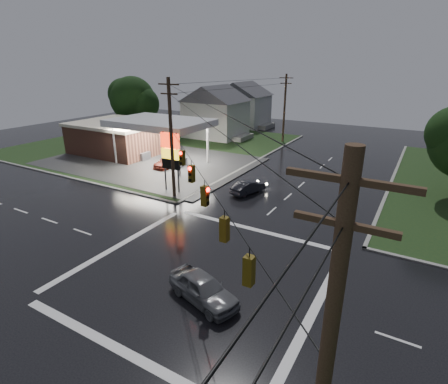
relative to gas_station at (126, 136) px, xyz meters
The scene contains 13 objects.
ground 32.46m from the gas_station, 37.50° to the right, with size 120.00×120.00×0.00m, color black.
grass_nw 6.79m from the gas_station, 92.95° to the left, with size 36.00×36.00×0.08m, color #183216.
gas_station is the anchor object (origin of this frame).
pylon_sign 17.81m from the gas_station, 31.22° to the right, with size 2.00×0.35×6.00m.
utility_pole_nw 19.38m from the gas_station, 32.23° to the right, with size 2.20×0.32×11.00m.
utility_pole_n 24.60m from the gas_station, 48.53° to the left, with size 2.20×0.32×10.50m.
traffic_signals 32.63m from the gas_station, 37.50° to the right, with size 26.87×26.87×1.47m.
house_near 17.07m from the gas_station, 73.83° to the left, with size 11.05×8.48×8.60m.
house_far 28.61m from the gas_station, 82.50° to the left, with size 11.05×8.48×8.60m.
tree_nw_behind 13.63m from the gas_station, 128.42° to the left, with size 8.93×7.60×10.00m.
car_north 22.73m from the gas_station, 14.78° to the right, with size 1.35×3.88×1.28m, color black.
car_crossing 34.95m from the gas_station, 38.79° to the right, with size 1.81×4.50×1.53m, color slate.
car_pump 9.79m from the gas_station, 14.63° to the right, with size 1.91×4.71×1.37m, color maroon.
Camera 1 is at (10.43, -15.25, 12.23)m, focal length 28.00 mm.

